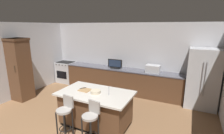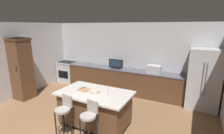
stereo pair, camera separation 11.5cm
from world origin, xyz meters
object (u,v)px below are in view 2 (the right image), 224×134
Objects in this scene: cutting_board at (84,90)px; tv_remote at (83,88)px; range_oven at (68,72)px; cell_phone at (81,90)px; kitchen_island at (95,108)px; tv_monitor at (116,64)px; cabinet_tower at (21,68)px; microwave at (154,69)px; bar_stool_right at (89,119)px; fruit_bowl at (95,92)px; refrigerator at (204,79)px; bar_stool_left at (64,113)px.

tv_remote is at bearing 147.43° from cutting_board.
cell_phone is at bearing -42.84° from range_oven.
tv_monitor reaches higher than kitchen_island.
tv_remote is at bearing 100.71° from cell_phone.
cabinet_tower is 3.77× the size of tv_monitor.
range_oven is 3.98m from microwave.
kitchen_island is 0.55m from cutting_board.
cabinet_tower is 2.17× the size of bar_stool_right.
bar_stool_right reaches higher than cell_phone.
bar_stool_right is 3.93× the size of fruit_bowl.
cabinet_tower reaches higher than refrigerator.
microwave is at bearing 0.02° from range_oven.
refrigerator is 5.51m from range_oven.
cabinet_tower is 2.79m from cell_phone.
cell_phone is at bearing -156.95° from cutting_board.
cabinet_tower is 2.75m from tv_remote.
range_oven is at bearing 172.63° from tv_remote.
cell_phone is (2.76, -0.30, -0.21)m from cabinet_tower.
microwave is 3.42m from bar_stool_left.
bar_stool_left is 0.65m from bar_stool_right.
bar_stool_right is at bearing -15.56° from cabinet_tower.
tv_monitor reaches higher than range_oven.
tv_remote is (-0.08, 0.83, 0.30)m from bar_stool_left.
bar_stool_right is at bearing -48.54° from cutting_board.
range_oven is at bearing 85.88° from cabinet_tower.
fruit_bowl reaches higher than cell_phone.
microwave is at bearing 177.46° from refrigerator.
range_oven is 1.67× the size of tv_monitor.
bar_stool_left reaches higher than tv_remote.
cutting_board is (-0.62, 0.70, 0.32)m from bar_stool_right.
refrigerator is at bearing 62.36° from bar_stool_right.
range_oven is at bearing 179.29° from refrigerator.
range_oven is at bearing 145.21° from bar_stool_right.
microwave is 2.82× the size of tv_remote.
kitchen_island is 0.60m from cell_phone.
refrigerator is 7.47× the size of fruit_bowl.
kitchen_island is 0.87× the size of cabinet_tower.
microwave reaches higher than tv_remote.
fruit_bowl reaches higher than cutting_board.
cabinet_tower reaches higher than tv_monitor.
cabinet_tower is at bearing -141.94° from tv_monitor.
range_oven is at bearing 136.29° from cell_phone.
refrigerator is 3.67m from tv_remote.
cell_phone is 0.11m from tv_remote.
tv_remote is (-0.73, 0.77, 0.32)m from bar_stool_right.
tv_monitor reaches higher than tv_remote.
fruit_bowl is at bearing 67.46° from bar_stool_left.
refrigerator is 6.00m from cabinet_tower.
bar_stool_right is at bearing -42.89° from range_oven.
tv_remote is at bearing -87.42° from tv_monitor.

